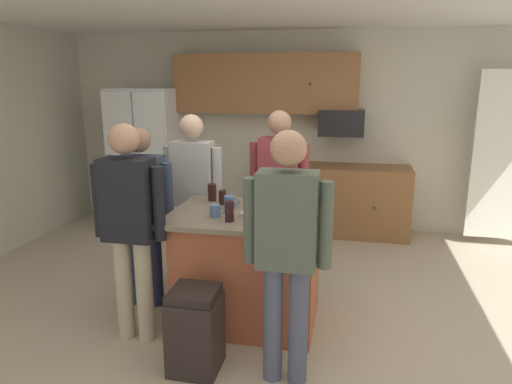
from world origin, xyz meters
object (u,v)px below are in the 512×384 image
at_px(person_guest_left, 279,186).
at_px(glass_pilsner, 229,211).
at_px(person_guest_right, 193,189).
at_px(person_elder_center, 143,206).
at_px(refrigerator, 147,157).
at_px(mug_blue_stoneware, 229,202).
at_px(serving_tray, 271,212).
at_px(glass_dark_ale, 268,197).
at_px(glass_stout_tall, 222,197).
at_px(kitchen_island, 249,267).
at_px(mug_ceramic_white, 215,211).
at_px(tumbler_amber, 212,192).
at_px(person_host_foreground, 287,243).
at_px(microwave_over_range, 341,123).
at_px(trash_bin, 195,330).
at_px(person_guest_by_door, 129,219).

relative_size(person_guest_left, glass_pilsner, 11.02).
xyz_separation_m(person_guest_right, person_elder_center, (-0.29, -0.49, -0.05)).
distance_m(refrigerator, mug_blue_stoneware, 2.87).
bearing_deg(serving_tray, glass_dark_ale, 104.58).
distance_m(refrigerator, glass_dark_ale, 2.94).
xyz_separation_m(glass_dark_ale, glass_stout_tall, (-0.38, -0.07, -0.01)).
relative_size(kitchen_island, glass_stout_tall, 10.02).
bearing_deg(serving_tray, person_guest_left, 94.67).
xyz_separation_m(person_guest_left, serving_tray, (0.07, -0.84, -0.02)).
distance_m(mug_ceramic_white, tumbler_amber, 0.49).
xyz_separation_m(person_host_foreground, serving_tray, (-0.23, 0.71, -0.02)).
height_order(microwave_over_range, serving_tray, microwave_over_range).
bearing_deg(tumbler_amber, person_host_foreground, -51.93).
bearing_deg(tumbler_amber, trash_bin, -80.22).
xyz_separation_m(person_host_foreground, trash_bin, (-0.63, -0.01, -0.69)).
xyz_separation_m(person_host_foreground, glass_pilsner, (-0.51, 0.48, 0.04)).
height_order(person_elder_center, serving_tray, person_elder_center).
relative_size(mug_ceramic_white, serving_tray, 0.28).
height_order(tumbler_amber, mug_blue_stoneware, tumbler_amber).
bearing_deg(person_host_foreground, kitchen_island, -0.00).
distance_m(glass_pilsner, serving_tray, 0.36).
distance_m(person_guest_left, mug_ceramic_white, 1.03).
height_order(kitchen_island, trash_bin, kitchen_island).
height_order(refrigerator, person_host_foreground, refrigerator).
xyz_separation_m(glass_pilsner, serving_tray, (0.28, 0.22, -0.06)).
xyz_separation_m(person_guest_by_door, mug_blue_stoneware, (0.62, 0.56, 0.02)).
distance_m(microwave_over_range, person_guest_left, 1.81).
distance_m(person_host_foreground, tumbler_amber, 1.32).
bearing_deg(person_elder_center, refrigerator, 119.33).
distance_m(person_host_foreground, trash_bin, 0.94).
distance_m(person_host_foreground, glass_dark_ale, 1.05).
bearing_deg(mug_blue_stoneware, refrigerator, 128.07).
distance_m(person_elder_center, serving_tray, 1.16).
bearing_deg(person_host_foreground, person_guest_right, 9.84).
xyz_separation_m(refrigerator, person_guest_right, (1.28, -1.77, 0.04)).
distance_m(kitchen_island, glass_dark_ale, 0.61).
height_order(person_elder_center, mug_ceramic_white, person_elder_center).
distance_m(glass_dark_ale, serving_tray, 0.31).
bearing_deg(kitchen_island, refrigerator, 129.56).
bearing_deg(person_guest_right, glass_stout_tall, -3.02).
distance_m(person_guest_by_door, glass_pilsner, 0.75).
height_order(microwave_over_range, tumbler_amber, microwave_over_range).
relative_size(kitchen_island, glass_pilsner, 8.03).
distance_m(person_guest_right, glass_stout_tall, 0.56).
distance_m(person_guest_left, glass_pilsner, 1.09).
xyz_separation_m(person_host_foreground, glass_stout_tall, (-0.69, 0.94, 0.02)).
distance_m(tumbler_amber, mug_blue_stoneware, 0.28).
relative_size(person_guest_left, glass_stout_tall, 13.76).
relative_size(glass_dark_ale, mug_blue_stoneware, 1.03).
bearing_deg(person_guest_left, mug_blue_stoneware, -15.14).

